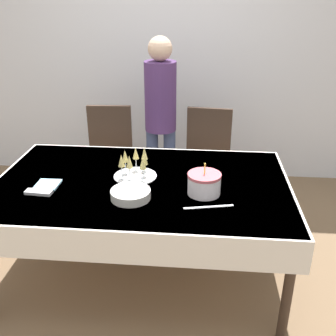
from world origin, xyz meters
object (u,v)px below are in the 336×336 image
Objects in this scene: dining_chair_far_right at (207,158)px; champagne_tray at (135,164)px; dining_chair_far_left at (110,155)px; birthday_cake at (204,184)px; person_standing at (161,110)px; plate_stack_main at (131,194)px.

dining_chair_far_right is 1.03m from champagne_tray.
dining_chair_far_left is 0.98m from champagne_tray.
champagne_tray is at bearing 156.07° from birthday_cake.
plate_stack_main is at bearing -92.20° from person_standing.
champagne_tray is 1.20× the size of plate_stack_main.
champagne_tray is (0.39, -0.85, 0.30)m from dining_chair_far_left.
dining_chair_far_right is at bearing 67.77° from plate_stack_main.
dining_chair_far_right reaches higher than plate_stack_main.
dining_chair_far_right is 0.62× the size of person_standing.
dining_chair_far_right is 1.28m from plate_stack_main.
dining_chair_far_right reaches higher than birthday_cake.
dining_chair_far_left is at bearing 179.99° from dining_chair_far_right.
plate_stack_main is at bearing -112.23° from dining_chair_far_right.
person_standing is (0.46, 0.11, 0.41)m from dining_chair_far_left.
dining_chair_far_left is 4.65× the size of birthday_cake.
dining_chair_far_right is 4.65× the size of birthday_cake.
birthday_cake is (-0.03, -1.06, 0.28)m from dining_chair_far_right.
dining_chair_far_left is 0.62× the size of person_standing.
person_standing is (-0.43, 0.11, 0.41)m from dining_chair_far_right.
dining_chair_far_right is at bearing 88.47° from birthday_cake.
plate_stack_main is at bearing -166.99° from birthday_cake.
champagne_tray is 0.97m from person_standing.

